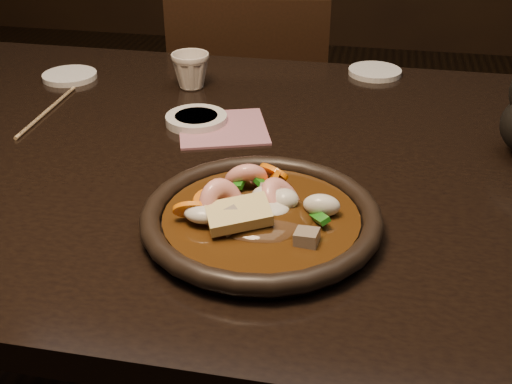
% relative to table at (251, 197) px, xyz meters
% --- Properties ---
extents(table, '(1.60, 0.90, 0.75)m').
position_rel_table_xyz_m(table, '(0.00, 0.00, 0.00)').
color(table, black).
rests_on(table, floor).
extents(chair, '(0.46, 0.46, 0.84)m').
position_rel_table_xyz_m(chair, '(-0.15, 0.69, -0.21)').
color(chair, black).
rests_on(chair, floor).
extents(plate, '(0.30, 0.30, 0.03)m').
position_rel_table_xyz_m(plate, '(0.06, -0.20, 0.09)').
color(plate, black).
rests_on(plate, table).
extents(stirfry, '(0.20, 0.18, 0.07)m').
position_rel_table_xyz_m(stirfry, '(0.05, -0.20, 0.10)').
color(stirfry, '#331C09').
rests_on(stirfry, plate).
extents(soy_dish, '(0.10, 0.10, 0.01)m').
position_rel_table_xyz_m(soy_dish, '(-0.11, 0.09, 0.08)').
color(soy_dish, silver).
rests_on(soy_dish, table).
extents(saucer_left, '(0.11, 0.11, 0.01)m').
position_rel_table_xyz_m(saucer_left, '(-0.42, 0.26, 0.08)').
color(saucer_left, silver).
rests_on(saucer_left, table).
extents(saucer_right, '(0.11, 0.11, 0.01)m').
position_rel_table_xyz_m(saucer_right, '(0.17, 0.40, 0.08)').
color(saucer_right, silver).
rests_on(saucer_right, table).
extents(tea_cup, '(0.09, 0.09, 0.07)m').
position_rel_table_xyz_m(tea_cup, '(-0.17, 0.25, 0.11)').
color(tea_cup, beige).
rests_on(tea_cup, table).
extents(chopsticks, '(0.01, 0.23, 0.01)m').
position_rel_table_xyz_m(chopsticks, '(-0.38, 0.09, 0.08)').
color(chopsticks, tan).
rests_on(chopsticks, table).
extents(napkin, '(0.18, 0.18, 0.00)m').
position_rel_table_xyz_m(napkin, '(-0.06, 0.08, 0.08)').
color(napkin, '#9D616F').
rests_on(napkin, table).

